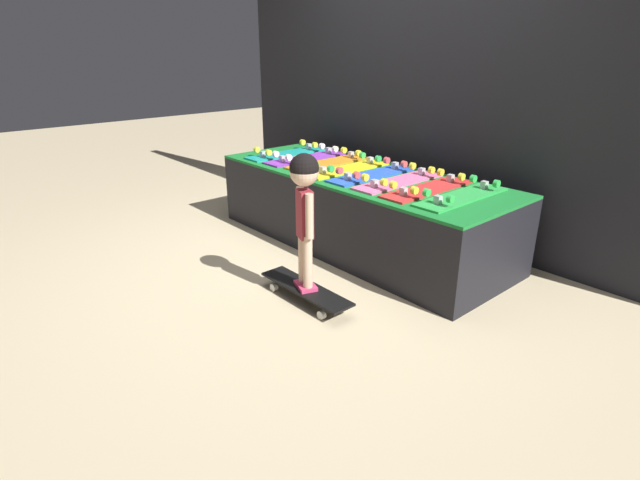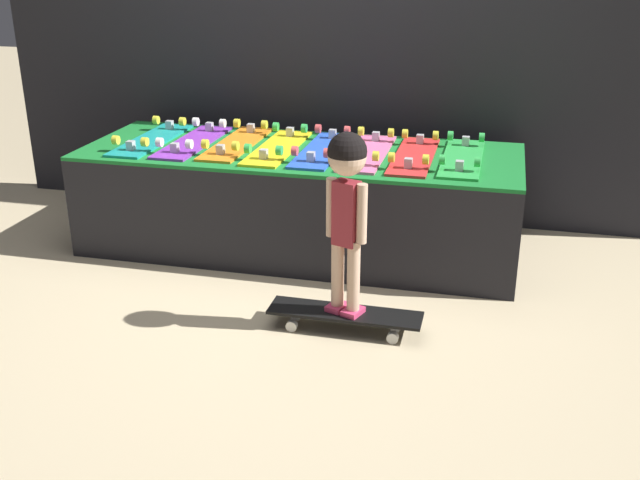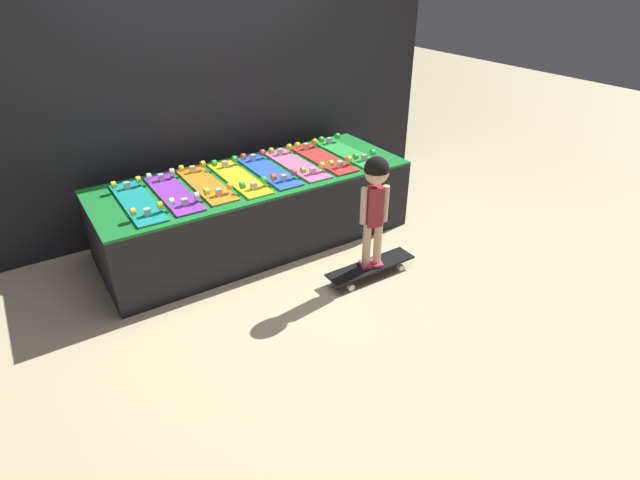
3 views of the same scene
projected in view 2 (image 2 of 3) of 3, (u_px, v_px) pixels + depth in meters
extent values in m
plane|color=beige|center=(273.00, 287.00, 3.90)|extent=(16.00, 16.00, 0.00)
cube|color=black|center=(327.00, 34.00, 4.59)|extent=(4.31, 0.10, 2.29)
cube|color=black|center=(301.00, 201.00, 4.32)|extent=(2.46, 0.91, 0.56)
cube|color=#19752D|center=(300.00, 152.00, 4.21)|extent=(2.46, 0.91, 0.02)
cube|color=teal|center=(152.00, 140.00, 4.39)|extent=(0.21, 0.78, 0.01)
cube|color=#B7B7BC|center=(170.00, 125.00, 4.61)|extent=(0.04, 0.04, 0.05)
cylinder|color=yellow|center=(182.00, 121.00, 4.58)|extent=(0.03, 0.05, 0.05)
cylinder|color=yellow|center=(156.00, 120.00, 4.62)|extent=(0.03, 0.05, 0.05)
cube|color=#B7B7BC|center=(131.00, 145.00, 4.14)|extent=(0.04, 0.04, 0.05)
cylinder|color=yellow|center=(145.00, 142.00, 4.11)|extent=(0.03, 0.05, 0.05)
cylinder|color=yellow|center=(116.00, 140.00, 4.15)|extent=(0.03, 0.05, 0.05)
cube|color=purple|center=(193.00, 142.00, 4.34)|extent=(0.21, 0.78, 0.01)
cube|color=#B7B7BC|center=(209.00, 127.00, 4.56)|extent=(0.04, 0.04, 0.05)
cylinder|color=white|center=(223.00, 123.00, 4.53)|extent=(0.03, 0.05, 0.05)
cylinder|color=white|center=(196.00, 122.00, 4.57)|extent=(0.03, 0.05, 0.05)
cube|color=#B7B7BC|center=(175.00, 148.00, 4.10)|extent=(0.04, 0.04, 0.05)
cylinder|color=white|center=(189.00, 144.00, 4.07)|extent=(0.03, 0.05, 0.05)
cylinder|color=white|center=(160.00, 142.00, 4.11)|extent=(0.03, 0.05, 0.05)
cube|color=orange|center=(237.00, 144.00, 4.31)|extent=(0.21, 0.78, 0.01)
cube|color=#B7B7BC|center=(251.00, 128.00, 4.53)|extent=(0.04, 0.04, 0.05)
cylinder|color=yellow|center=(264.00, 125.00, 4.50)|extent=(0.03, 0.05, 0.05)
cylinder|color=yellow|center=(237.00, 123.00, 4.54)|extent=(0.03, 0.05, 0.05)
cube|color=#B7B7BC|center=(220.00, 149.00, 4.06)|extent=(0.04, 0.04, 0.05)
cylinder|color=yellow|center=(235.00, 146.00, 4.04)|extent=(0.03, 0.05, 0.05)
cylinder|color=yellow|center=(205.00, 144.00, 4.07)|extent=(0.03, 0.05, 0.05)
cube|color=yellow|center=(278.00, 148.00, 4.22)|extent=(0.21, 0.78, 0.01)
cube|color=#B7B7BC|center=(290.00, 132.00, 4.44)|extent=(0.04, 0.04, 0.05)
cylinder|color=green|center=(304.00, 128.00, 4.41)|extent=(0.03, 0.05, 0.05)
cylinder|color=green|center=(276.00, 127.00, 4.45)|extent=(0.03, 0.05, 0.05)
cube|color=#B7B7BC|center=(264.00, 154.00, 3.98)|extent=(0.04, 0.04, 0.05)
cylinder|color=green|center=(279.00, 150.00, 3.95)|extent=(0.03, 0.05, 0.05)
cylinder|color=green|center=(248.00, 148.00, 3.99)|extent=(0.03, 0.05, 0.05)
cube|color=blue|center=(322.00, 150.00, 4.17)|extent=(0.21, 0.78, 0.01)
cube|color=#B7B7BC|center=(333.00, 134.00, 4.39)|extent=(0.04, 0.04, 0.05)
cylinder|color=#D84C4C|center=(347.00, 130.00, 4.36)|extent=(0.03, 0.05, 0.05)
cylinder|color=#D84C4C|center=(318.00, 129.00, 4.40)|extent=(0.03, 0.05, 0.05)
cube|color=#B7B7BC|center=(311.00, 157.00, 3.93)|extent=(0.04, 0.04, 0.05)
cylinder|color=#D84C4C|center=(327.00, 153.00, 3.90)|extent=(0.03, 0.05, 0.05)
cylinder|color=#D84C4C|center=(295.00, 151.00, 3.94)|extent=(0.03, 0.05, 0.05)
cube|color=pink|center=(368.00, 153.00, 4.12)|extent=(0.21, 0.78, 0.01)
cube|color=#B7B7BC|center=(376.00, 136.00, 4.34)|extent=(0.04, 0.04, 0.05)
cylinder|color=yellow|center=(391.00, 133.00, 4.31)|extent=(0.03, 0.05, 0.05)
cylinder|color=yellow|center=(361.00, 131.00, 4.35)|extent=(0.03, 0.05, 0.05)
cube|color=#B7B7BC|center=(359.00, 160.00, 3.87)|extent=(0.04, 0.04, 0.05)
cylinder|color=yellow|center=(376.00, 156.00, 3.84)|extent=(0.03, 0.05, 0.05)
cylinder|color=yellow|center=(342.00, 154.00, 3.88)|extent=(0.03, 0.05, 0.05)
cube|color=red|center=(414.00, 156.00, 4.06)|extent=(0.21, 0.78, 0.01)
cube|color=#B7B7BC|center=(420.00, 139.00, 4.28)|extent=(0.04, 0.04, 0.05)
cylinder|color=yellow|center=(436.00, 136.00, 4.25)|extent=(0.03, 0.05, 0.05)
cylinder|color=yellow|center=(405.00, 134.00, 4.29)|extent=(0.03, 0.05, 0.05)
cube|color=#B7B7BC|center=(408.00, 163.00, 3.81)|extent=(0.04, 0.04, 0.05)
cylinder|color=yellow|center=(426.00, 159.00, 3.79)|extent=(0.03, 0.05, 0.05)
cylinder|color=yellow|center=(391.00, 157.00, 3.82)|extent=(0.03, 0.05, 0.05)
cube|color=green|center=(462.00, 158.00, 4.02)|extent=(0.21, 0.78, 0.01)
cube|color=#B7B7BC|center=(466.00, 141.00, 4.24)|extent=(0.04, 0.04, 0.05)
cylinder|color=green|center=(482.00, 137.00, 4.21)|extent=(0.03, 0.05, 0.05)
cylinder|color=green|center=(450.00, 136.00, 4.25)|extent=(0.03, 0.05, 0.05)
cube|color=#B7B7BC|center=(459.00, 166.00, 3.77)|extent=(0.04, 0.04, 0.05)
cylinder|color=green|center=(478.00, 162.00, 3.74)|extent=(0.03, 0.05, 0.05)
cylinder|color=green|center=(442.00, 160.00, 3.78)|extent=(0.03, 0.05, 0.05)
cube|color=black|center=(345.00, 313.00, 3.45)|extent=(0.71, 0.17, 0.01)
cube|color=#B7B7BC|center=(395.00, 325.00, 3.41)|extent=(0.04, 0.04, 0.05)
cylinder|color=white|center=(397.00, 322.00, 3.48)|extent=(0.05, 0.03, 0.05)
cylinder|color=white|center=(393.00, 338.00, 3.35)|extent=(0.05, 0.03, 0.05)
cube|color=#B7B7BC|center=(296.00, 314.00, 3.51)|extent=(0.04, 0.04, 0.05)
cylinder|color=white|center=(300.00, 311.00, 3.59)|extent=(0.05, 0.03, 0.05)
cylinder|color=white|center=(292.00, 326.00, 3.45)|extent=(0.05, 0.03, 0.05)
cube|color=#E03D6B|center=(353.00, 311.00, 3.42)|extent=(0.11, 0.13, 0.03)
cylinder|color=#DBB293|center=(353.00, 276.00, 3.35)|extent=(0.06, 0.06, 0.34)
cube|color=#E03D6B|center=(337.00, 307.00, 3.46)|extent=(0.11, 0.13, 0.03)
cylinder|color=#DBB293|center=(338.00, 271.00, 3.39)|extent=(0.06, 0.06, 0.34)
cube|color=maroon|center=(346.00, 213.00, 3.26)|extent=(0.13, 0.11, 0.29)
cylinder|color=#DBB293|center=(362.00, 214.00, 3.22)|extent=(0.05, 0.05, 0.27)
cylinder|color=#DBB293|center=(331.00, 207.00, 3.30)|extent=(0.05, 0.05, 0.27)
sphere|color=#DBB293|center=(347.00, 157.00, 3.17)|extent=(0.17, 0.17, 0.17)
sphere|color=black|center=(347.00, 152.00, 3.16)|extent=(0.17, 0.17, 0.17)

